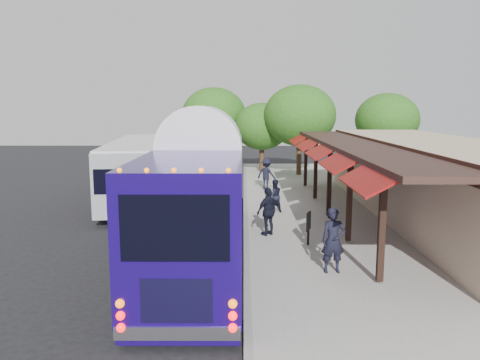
% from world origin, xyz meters
% --- Properties ---
extents(ground, '(90.00, 90.00, 0.00)m').
position_xyz_m(ground, '(0.00, 0.00, 0.00)').
color(ground, black).
rests_on(ground, ground).
extents(sidewalk, '(10.00, 40.00, 0.15)m').
position_xyz_m(sidewalk, '(5.00, 4.00, 0.07)').
color(sidewalk, '#9E9B93').
rests_on(sidewalk, ground).
extents(curb, '(0.20, 40.00, 0.16)m').
position_xyz_m(curb, '(0.05, 4.00, 0.07)').
color(curb, gray).
rests_on(curb, ground).
extents(station_shelter, '(8.15, 20.00, 3.60)m').
position_xyz_m(station_shelter, '(8.38, 4.00, 1.85)').
color(station_shelter, '#C6AE89').
rests_on(station_shelter, ground).
extents(coach_bus, '(2.75, 12.75, 4.06)m').
position_xyz_m(coach_bus, '(-1.45, -1.28, 2.18)').
color(coach_bus, '#18085D').
rests_on(coach_bus, ground).
extents(city_bus, '(4.01, 12.36, 3.26)m').
position_xyz_m(city_bus, '(-5.77, 8.55, 1.80)').
color(city_bus, gray).
rests_on(city_bus, ground).
extents(ped_a, '(0.75, 0.53, 1.97)m').
position_xyz_m(ped_a, '(2.62, -3.11, 1.13)').
color(ped_a, black).
rests_on(ped_a, sidewalk).
extents(ped_b, '(0.91, 0.80, 1.57)m').
position_xyz_m(ped_b, '(1.39, 4.97, 0.93)').
color(ped_b, black).
rests_on(ped_b, sidewalk).
extents(ped_c, '(1.15, 1.03, 1.87)m').
position_xyz_m(ped_c, '(0.91, 0.99, 1.09)').
color(ped_c, black).
rests_on(ped_c, sidewalk).
extents(ped_d, '(1.39, 1.22, 1.87)m').
position_xyz_m(ped_d, '(1.33, 11.17, 1.08)').
color(ped_d, black).
rests_on(ped_d, sidewalk).
extents(sign_board, '(0.24, 0.53, 1.21)m').
position_xyz_m(sign_board, '(2.27, -0.32, 0.97)').
color(sign_board, black).
rests_on(sign_board, sidewalk).
extents(tree_left, '(4.20, 4.20, 5.38)m').
position_xyz_m(tree_left, '(1.35, 19.20, 3.58)').
color(tree_left, '#382314').
rests_on(tree_left, ground).
extents(tree_mid, '(5.21, 5.21, 6.67)m').
position_xyz_m(tree_mid, '(4.00, 17.42, 4.44)').
color(tree_mid, '#382314').
rests_on(tree_mid, ground).
extents(tree_right, '(4.78, 4.78, 6.12)m').
position_xyz_m(tree_right, '(10.85, 19.18, 4.08)').
color(tree_right, '#382314').
rests_on(tree_right, ground).
extents(tree_far, '(5.19, 5.19, 6.64)m').
position_xyz_m(tree_far, '(-2.46, 21.59, 4.43)').
color(tree_far, '#382314').
rests_on(tree_far, ground).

